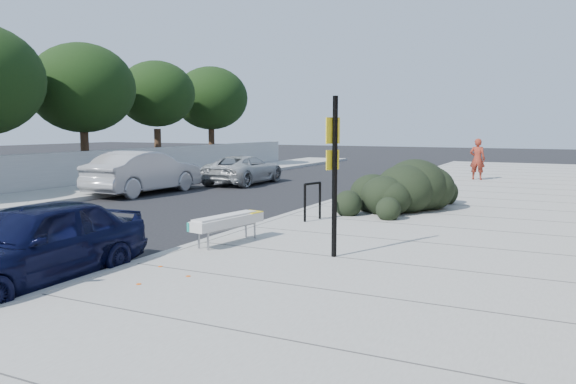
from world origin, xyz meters
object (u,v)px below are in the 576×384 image
(bike_rack, at_px, (313,197))
(sign_post, at_px, (334,167))
(wagon_silver, at_px, (145,172))
(sedan_navy, at_px, (34,243))
(bench, at_px, (228,222))
(suv_silver, at_px, (244,170))
(pedestrian, at_px, (477,159))

(bike_rack, bearing_deg, sign_post, -45.60)
(sign_post, bearing_deg, wagon_silver, 169.42)
(bike_rack, relative_size, sedan_navy, 0.24)
(bench, relative_size, suv_silver, 0.42)
(bike_rack, relative_size, suv_silver, 0.22)
(bench, bearing_deg, pedestrian, 90.88)
(wagon_silver, xyz_separation_m, pedestrian, (10.68, 9.72, 0.26))
(bike_rack, xyz_separation_m, suv_silver, (-7.00, 8.40, -0.11))
(bike_rack, height_order, pedestrian, pedestrian)
(bench, bearing_deg, sign_post, 6.26)
(bench, distance_m, suv_silver, 13.48)
(sedan_navy, xyz_separation_m, wagon_silver, (-6.70, 10.45, 0.12))
(bike_rack, relative_size, wagon_silver, 0.20)
(bench, xyz_separation_m, sign_post, (2.36, -0.14, 1.19))
(wagon_silver, relative_size, pedestrian, 2.66)
(bench, relative_size, pedestrian, 1.03)
(wagon_silver, xyz_separation_m, suv_silver, (1.50, 4.82, -0.18))
(suv_silver, xyz_separation_m, pedestrian, (9.18, 4.90, 0.45))
(wagon_silver, height_order, pedestrian, pedestrian)
(suv_silver, height_order, pedestrian, pedestrian)
(bench, xyz_separation_m, sedan_navy, (-1.40, -3.51, 0.09))
(bike_rack, bearing_deg, pedestrian, 95.81)
(wagon_silver, relative_size, suv_silver, 1.09)
(sedan_navy, xyz_separation_m, pedestrian, (3.98, 20.16, 0.39))
(sedan_navy, bearing_deg, wagon_silver, 121.02)
(wagon_silver, bearing_deg, sedan_navy, 124.51)
(bike_rack, height_order, suv_silver, suv_silver)
(bike_rack, xyz_separation_m, sedan_navy, (-1.80, -6.86, -0.05))
(sedan_navy, height_order, suv_silver, sedan_navy)
(wagon_silver, distance_m, suv_silver, 5.05)
(pedestrian, bearing_deg, sign_post, 93.20)
(sign_post, relative_size, wagon_silver, 0.60)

